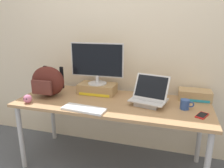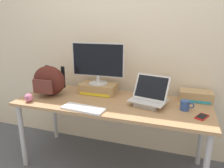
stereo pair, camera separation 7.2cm
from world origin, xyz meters
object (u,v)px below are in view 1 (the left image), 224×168
object	(u,v)px
external_keyboard	(84,109)
messenger_backpack	(48,81)
desktop_monitor	(97,63)
toner_box_yellow	(97,89)
open_laptop	(149,99)
toner_box_cyan	(195,95)
coffee_mug	(185,104)
cell_phone	(202,115)
plush_toy	(28,99)

from	to	relation	value
external_keyboard	messenger_backpack	world-z (taller)	messenger_backpack
desktop_monitor	messenger_backpack	xyz separation A→B (m)	(-0.48, -0.22, -0.19)
toner_box_yellow	messenger_backpack	world-z (taller)	messenger_backpack
messenger_backpack	open_laptop	bearing A→B (deg)	1.43
desktop_monitor	toner_box_cyan	xyz separation A→B (m)	(1.02, 0.10, -0.30)
open_laptop	external_keyboard	world-z (taller)	open_laptop
coffee_mug	external_keyboard	bearing A→B (deg)	-162.37
open_laptop	toner_box_cyan	size ratio (longest dim) A/B	1.18
open_laptop	messenger_backpack	world-z (taller)	messenger_backpack
messenger_backpack	cell_phone	bearing A→B (deg)	-4.37
external_keyboard	coffee_mug	size ratio (longest dim) A/B	3.38
toner_box_yellow	open_laptop	world-z (taller)	open_laptop
open_laptop	toner_box_cyan	xyz separation A→B (m)	(0.43, 0.27, -0.01)
toner_box_yellow	plush_toy	bearing A→B (deg)	-140.33
coffee_mug	plush_toy	xyz separation A→B (m)	(-1.48, -0.27, -0.00)
open_laptop	toner_box_cyan	distance (m)	0.51
coffee_mug	toner_box_cyan	size ratio (longest dim) A/B	0.38
plush_toy	desktop_monitor	bearing A→B (deg)	39.59
coffee_mug	messenger_backpack	bearing A→B (deg)	-179.13
desktop_monitor	external_keyboard	distance (m)	0.58
toner_box_yellow	messenger_backpack	size ratio (longest dim) A/B	1.10
toner_box_yellow	plush_toy	world-z (taller)	toner_box_yellow
plush_toy	toner_box_cyan	size ratio (longest dim) A/B	0.26
open_laptop	external_keyboard	bearing A→B (deg)	-138.38
external_keyboard	plush_toy	bearing A→B (deg)	-175.72
coffee_mug	cell_phone	bearing A→B (deg)	-39.40
open_laptop	coffee_mug	bearing A→B (deg)	8.73
desktop_monitor	open_laptop	world-z (taller)	desktop_monitor
desktop_monitor	plush_toy	xyz separation A→B (m)	(-0.56, -0.46, -0.30)
toner_box_cyan	cell_phone	bearing A→B (deg)	-85.01
desktop_monitor	cell_phone	xyz separation A→B (m)	(1.05, -0.31, -0.34)
external_keyboard	messenger_backpack	xyz separation A→B (m)	(-0.52, 0.26, 0.15)
toner_box_yellow	cell_phone	world-z (taller)	toner_box_yellow
coffee_mug	toner_box_cyan	xyz separation A→B (m)	(0.10, 0.29, 0.00)
messenger_backpack	coffee_mug	distance (m)	1.40
coffee_mug	plush_toy	size ratio (longest dim) A/B	1.47
toner_box_yellow	external_keyboard	world-z (taller)	toner_box_yellow
open_laptop	toner_box_cyan	world-z (taller)	open_laptop
toner_box_yellow	cell_phone	bearing A→B (deg)	-16.28
messenger_backpack	coffee_mug	size ratio (longest dim) A/B	2.99
messenger_backpack	cell_phone	size ratio (longest dim) A/B	2.33
external_keyboard	cell_phone	world-z (taller)	external_keyboard
open_laptop	toner_box_cyan	bearing A→B (deg)	44.86
cell_phone	toner_box_cyan	xyz separation A→B (m)	(-0.04, 0.41, 0.04)
toner_box_cyan	external_keyboard	bearing A→B (deg)	-149.61
toner_box_yellow	toner_box_cyan	distance (m)	1.02
open_laptop	coffee_mug	distance (m)	0.33
open_laptop	cell_phone	world-z (taller)	open_laptop
desktop_monitor	external_keyboard	xyz separation A→B (m)	(0.04, -0.47, -0.33)
open_laptop	plush_toy	world-z (taller)	open_laptop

